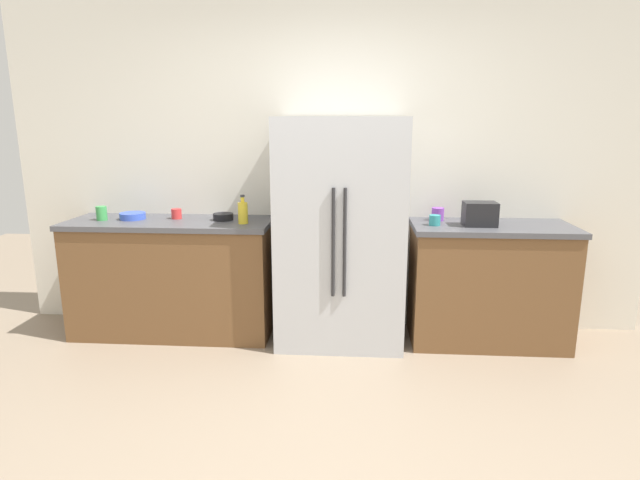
# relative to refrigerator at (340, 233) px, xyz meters

# --- Properties ---
(ground_plane) EXTENTS (10.26, 10.26, 0.00)m
(ground_plane) POSITION_rel_refrigerator_xyz_m (-0.13, -1.55, -0.86)
(ground_plane) COLOR gray
(kitchen_back_panel) EXTENTS (5.13, 0.10, 2.69)m
(kitchen_back_panel) POSITION_rel_refrigerator_xyz_m (-0.13, 0.39, 0.49)
(kitchen_back_panel) COLOR silver
(kitchen_back_panel) RESTS_ON ground_plane
(counter_left) EXTENTS (1.60, 0.59, 0.93)m
(counter_left) POSITION_rel_refrigerator_xyz_m (-1.34, 0.05, -0.39)
(counter_left) COLOR brown
(counter_left) RESTS_ON ground_plane
(counter_right) EXTENTS (1.19, 0.59, 0.93)m
(counter_right) POSITION_rel_refrigerator_xyz_m (1.14, 0.05, -0.39)
(counter_right) COLOR brown
(counter_right) RESTS_ON ground_plane
(refrigerator) EXTENTS (0.95, 0.67, 1.72)m
(refrigerator) POSITION_rel_refrigerator_xyz_m (0.00, 0.00, 0.00)
(refrigerator) COLOR #B7BABF
(refrigerator) RESTS_ON ground_plane
(toaster) EXTENTS (0.24, 0.17, 0.18)m
(toaster) POSITION_rel_refrigerator_xyz_m (1.03, 0.01, 0.16)
(toaster) COLOR black
(toaster) RESTS_ON counter_right
(bottle_a) EXTENTS (0.07, 0.07, 0.22)m
(bottle_a) POSITION_rel_refrigerator_xyz_m (-0.74, -0.03, 0.16)
(bottle_a) COLOR yellow
(bottle_a) RESTS_ON counter_left
(cup_a) EXTENTS (0.08, 0.08, 0.08)m
(cup_a) POSITION_rel_refrigerator_xyz_m (0.70, -0.00, 0.11)
(cup_a) COLOR teal
(cup_a) RESTS_ON counter_right
(cup_b) EXTENTS (0.09, 0.09, 0.10)m
(cup_b) POSITION_rel_refrigerator_xyz_m (0.75, 0.20, 0.12)
(cup_b) COLOR purple
(cup_b) RESTS_ON counter_right
(cup_c) EXTENTS (0.08, 0.08, 0.11)m
(cup_c) POSITION_rel_refrigerator_xyz_m (-1.87, 0.02, 0.12)
(cup_c) COLOR green
(cup_c) RESTS_ON counter_left
(cup_d) EXTENTS (0.08, 0.08, 0.08)m
(cup_d) POSITION_rel_refrigerator_xyz_m (-1.31, 0.12, 0.11)
(cup_d) COLOR red
(cup_d) RESTS_ON counter_left
(bowl_a) EXTENTS (0.16, 0.16, 0.05)m
(bowl_a) POSITION_rel_refrigerator_xyz_m (-0.92, 0.09, 0.10)
(bowl_a) COLOR black
(bowl_a) RESTS_ON counter_left
(bowl_b) EXTENTS (0.20, 0.20, 0.05)m
(bowl_b) POSITION_rel_refrigerator_xyz_m (-1.65, 0.08, 0.10)
(bowl_b) COLOR blue
(bowl_b) RESTS_ON counter_left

